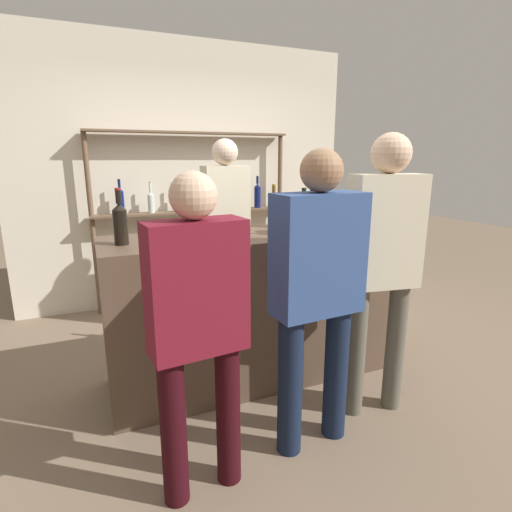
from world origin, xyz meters
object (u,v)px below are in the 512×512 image
counter_bottle_1 (120,223)px  customer_right (383,255)px  counter_bottle_2 (303,217)px  customer_left (198,319)px  customer_center (317,284)px  counter_bottle_3 (360,208)px  wine_glass (330,209)px  counter_bottle_0 (311,210)px  cork_jar (287,224)px  counter_bottle_4 (274,211)px  server_behind_counter (226,219)px

counter_bottle_1 → customer_right: 1.58m
counter_bottle_1 → counter_bottle_2: 1.17m
customer_left → customer_center: size_ratio=0.94×
customer_left → customer_right: 1.21m
counter_bottle_3 → wine_glass: bearing=135.2°
counter_bottle_0 → wine_glass: size_ratio=1.96×
counter_bottle_3 → cork_jar: (-0.62, -0.01, -0.08)m
customer_left → counter_bottle_1: bearing=9.2°
counter_bottle_3 → cork_jar: counter_bottle_3 is taller
cork_jar → customer_left: bearing=-136.0°
cork_jar → customer_left: (-0.87, -0.84, -0.24)m
counter_bottle_4 → customer_center: customer_center is taller
counter_bottle_1 → server_behind_counter: server_behind_counter is taller
counter_bottle_2 → cork_jar: 0.16m
counter_bottle_2 → customer_center: size_ratio=0.20×
counter_bottle_0 → wine_glass: (0.18, 0.03, -0.00)m
counter_bottle_1 → server_behind_counter: bearing=43.1°
counter_bottle_0 → counter_bottle_3: counter_bottle_3 is taller
counter_bottle_4 → customer_right: size_ratio=0.19×
cork_jar → counter_bottle_0: bearing=27.5°
customer_center → counter_bottle_3: bearing=-51.1°
counter_bottle_3 → customer_center: customer_center is taller
counter_bottle_0 → wine_glass: counter_bottle_0 is taller
counter_bottle_3 → server_behind_counter: size_ratio=0.20×
counter_bottle_2 → counter_bottle_4: (-0.03, 0.39, -0.01)m
counter_bottle_1 → customer_right: size_ratio=0.20×
counter_bottle_3 → cork_jar: 0.63m
cork_jar → customer_center: 0.80m
counter_bottle_0 → counter_bottle_3: 0.37m
counter_bottle_0 → customer_right: size_ratio=0.19×
counter_bottle_1 → customer_right: customer_right is taller
counter_bottle_1 → counter_bottle_3: bearing=-0.8°
counter_bottle_4 → wine_glass: size_ratio=1.96×
customer_center → counter_bottle_0: bearing=-32.3°
counter_bottle_0 → counter_bottle_4: size_ratio=1.00×
wine_glass → customer_right: (-0.15, -0.81, -0.18)m
counter_bottle_0 → cork_jar: size_ratio=2.54×
counter_bottle_2 → customer_right: size_ratio=0.18×
customer_right → counter_bottle_0: bearing=12.6°
customer_center → server_behind_counter: server_behind_counter is taller
customer_left → server_behind_counter: bearing=-28.1°
counter_bottle_3 → counter_bottle_4: 0.65m
counter_bottle_1 → counter_bottle_3: counter_bottle_3 is taller
wine_glass → customer_center: size_ratio=0.10×
counter_bottle_0 → server_behind_counter: 0.91m
counter_bottle_3 → counter_bottle_4: bearing=158.0°
customer_center → server_behind_counter: bearing=-6.5°
counter_bottle_1 → customer_center: bearing=-41.3°
cork_jar → server_behind_counter: (-0.13, 0.95, -0.09)m
counter_bottle_2 → customer_center: customer_center is taller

